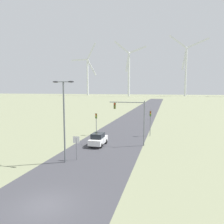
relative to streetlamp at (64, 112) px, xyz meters
name	(u,v)px	position (x,y,z in m)	size (l,w,h in m)	color
ground_plane	(45,205)	(2.70, -8.69, -5.70)	(600.00, 600.00, 0.00)	#757A5B
road_surface	(137,118)	(2.70, 39.31, -5.70)	(10.00, 240.00, 0.01)	#38383D
streetlamp	(64,112)	(0.00, 0.00, 0.00)	(2.50, 0.32, 9.06)	slate
stop_sign_near	(76,143)	(0.90, 1.10, -3.76)	(0.81, 0.07, 2.78)	slate
traffic_light_post_near_left	(96,119)	(-1.21, 14.72, -2.86)	(0.28, 0.34, 3.87)	slate
traffic_light_post_near_right	(150,118)	(8.16, 16.17, -2.50)	(0.28, 0.34, 4.39)	slate
traffic_light_mast_overhead	(132,113)	(6.05, 9.37, -1.04)	(5.16, 0.35, 6.51)	slate
car_approaching	(98,139)	(1.34, 7.91, -4.79)	(1.88, 4.11, 1.83)	white
wind_turbine_far_left	(87,73)	(-86.03, 236.35, 22.07)	(34.12, 4.70, 63.73)	silver
wind_turbine_left	(129,70)	(-30.19, 213.73, 22.72)	(33.74, 8.66, 58.95)	silver
wind_turbine_center	(186,66)	(30.03, 237.88, 27.09)	(41.70, 6.53, 68.68)	silver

